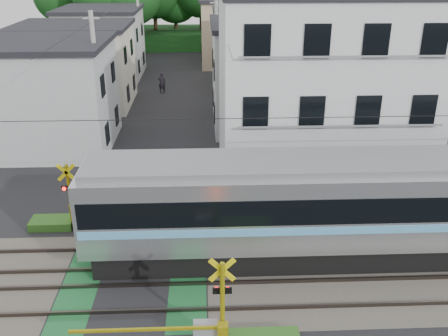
{
  "coord_description": "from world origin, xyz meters",
  "views": [
    {
      "loc": [
        2.55,
        -15.09,
        10.77
      ],
      "look_at": [
        3.42,
        5.0,
        2.13
      ],
      "focal_mm": 40.0,
      "sensor_mm": 36.0,
      "label": 1
    }
  ],
  "objects_px": {
    "crossing_signal_far": "(83,214)",
    "crossing_signal_near": "(208,331)",
    "apartment_block": "(320,86)",
    "pedestrian": "(162,82)",
    "commuter_train": "(347,206)"
  },
  "relations": [
    {
      "from": "apartment_block",
      "to": "pedestrian",
      "type": "xyz_separation_m",
      "value": [
        -9.39,
        16.82,
        -3.78
      ]
    },
    {
      "from": "crossing_signal_near",
      "to": "commuter_train",
      "type": "bearing_deg",
      "value": 42.72
    },
    {
      "from": "commuter_train",
      "to": "crossing_signal_near",
      "type": "bearing_deg",
      "value": -137.28
    },
    {
      "from": "commuter_train",
      "to": "crossing_signal_far",
      "type": "xyz_separation_m",
      "value": [
        -10.43,
        2.45,
        -1.43
      ]
    },
    {
      "from": "commuter_train",
      "to": "pedestrian",
      "type": "bearing_deg",
      "value": 109.16
    },
    {
      "from": "crossing_signal_far",
      "to": "pedestrian",
      "type": "distance_m",
      "value": 22.72
    },
    {
      "from": "crossing_signal_near",
      "to": "apartment_block",
      "type": "distance_m",
      "value": 14.95
    },
    {
      "from": "crossing_signal_far",
      "to": "crossing_signal_near",
      "type": "bearing_deg",
      "value": -54.71
    },
    {
      "from": "commuter_train",
      "to": "crossing_signal_far",
      "type": "height_order",
      "value": "commuter_train"
    },
    {
      "from": "crossing_signal_near",
      "to": "pedestrian",
      "type": "xyz_separation_m",
      "value": [
        -3.47,
        29.97,
        0.16
      ]
    },
    {
      "from": "commuter_train",
      "to": "pedestrian",
      "type": "height_order",
      "value": "commuter_train"
    },
    {
      "from": "commuter_train",
      "to": "apartment_block",
      "type": "bearing_deg",
      "value": 85.46
    },
    {
      "from": "commuter_train",
      "to": "crossing_signal_far",
      "type": "bearing_deg",
      "value": 166.76
    },
    {
      "from": "apartment_block",
      "to": "pedestrian",
      "type": "distance_m",
      "value": 19.63
    },
    {
      "from": "crossing_signal_far",
      "to": "pedestrian",
      "type": "relative_size",
      "value": 2.71
    }
  ]
}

